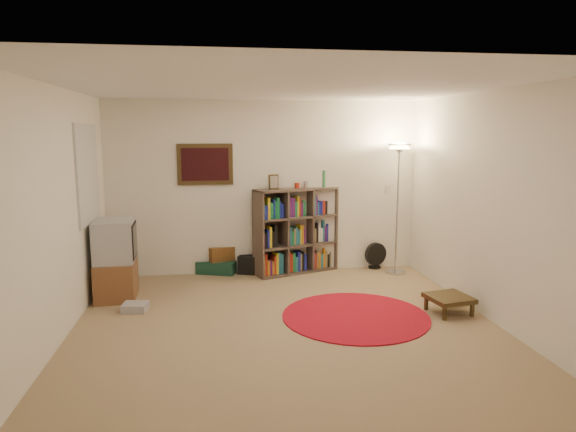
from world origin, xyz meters
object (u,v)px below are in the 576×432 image
Objects in this scene: floor_fan at (375,256)px; side_table at (449,299)px; suitcase at (218,266)px; bookshelf at (295,232)px; floor_lamp at (399,166)px; tv_stand at (116,260)px.

floor_fan is 0.76× the size of side_table.
floor_fan is at bearing 15.72° from suitcase.
bookshelf is at bearing 11.76° from suitcase.
suitcase is at bearing 171.06° from floor_lamp.
floor_lamp is 3.63× the size of side_table.
tv_stand is (-3.63, -0.87, 0.27)m from floor_fan.
floor_fan is 2.38m from suitcase.
tv_stand is 1.53× the size of suitcase.
bookshelf is at bearing 126.47° from side_table.
floor_fan is (1.25, 0.02, -0.40)m from bookshelf.
floor_lamp reaches higher than tv_stand.
side_table is (0.01, -1.72, -1.40)m from floor_lamp.
side_table is at bearing -19.37° from tv_stand.
side_table reaches higher than suitcase.
tv_stand is (-3.84, -0.58, -1.10)m from floor_lamp.
floor_lamp is at bearing 90.47° from side_table.
bookshelf is at bearing 163.42° from floor_fan.
floor_lamp is 2.94× the size of suitcase.
suitcase is at bearing 152.99° from bookshelf.
bookshelf reaches higher than suitcase.
side_table is (3.86, -1.14, -0.30)m from tv_stand.
side_table is (2.61, -2.13, 0.08)m from suitcase.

